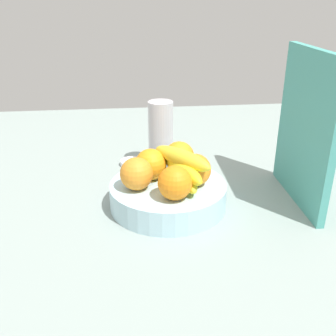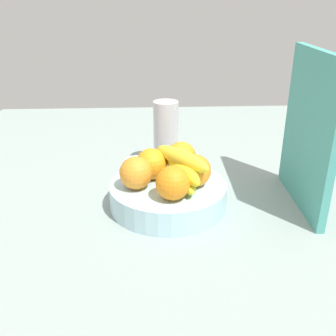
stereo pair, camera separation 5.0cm
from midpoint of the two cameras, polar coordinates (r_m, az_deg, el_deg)
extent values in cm
cube|color=gray|center=(94.06, -0.73, -6.61)|extent=(180.00, 140.00, 3.00)
cylinder|color=#A6CEDB|center=(92.83, -1.55, -3.92)|extent=(27.57, 27.57, 5.85)
sphere|color=orange|center=(87.99, -6.27, -0.86)|extent=(7.52, 7.52, 7.52)
sphere|color=orange|center=(83.31, -0.70, -2.21)|extent=(7.52, 7.52, 7.52)
sphere|color=orange|center=(89.80, 2.31, -0.19)|extent=(7.52, 7.52, 7.52)
sphere|color=orange|center=(96.84, 0.17, 1.70)|extent=(7.52, 7.52, 7.52)
sphere|color=orange|center=(92.50, -4.11, 0.51)|extent=(7.52, 7.52, 7.52)
ellipsoid|color=yellow|center=(90.60, 0.83, -1.17)|extent=(17.33, 5.77, 4.00)
ellipsoid|color=yellow|center=(89.05, 0.44, -0.08)|extent=(17.35, 9.50, 4.00)
ellipsoid|color=gold|center=(88.99, 0.41, 1.45)|extent=(15.88, 13.59, 4.00)
cube|color=teal|center=(94.84, 18.06, 5.39)|extent=(28.03, 2.39, 36.00)
cylinder|color=silver|center=(112.14, -2.36, 4.89)|extent=(7.11, 7.11, 19.29)
cylinder|color=silver|center=(116.40, -6.52, 0.77)|extent=(6.88, 6.88, 1.44)
camera|label=1|loc=(0.03, -91.60, -0.72)|focal=41.68mm
camera|label=2|loc=(0.03, 88.40, 0.72)|focal=41.68mm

